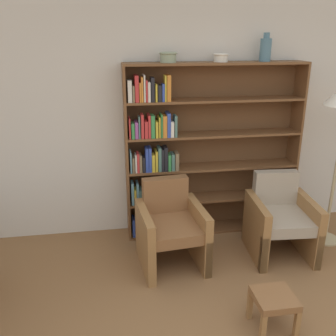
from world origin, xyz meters
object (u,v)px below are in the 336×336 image
bowl_brass (168,57)px  bowl_sage (221,57)px  armchair_cushioned (280,219)px  bookshelf (195,152)px  vase_tall (266,49)px  footstool (274,302)px  armchair_leather (171,228)px

bowl_brass → bowl_sage: (0.57, 0.00, -0.01)m
bowl_sage → armchair_cushioned: 1.85m
bowl_brass → bowl_sage: bearing=0.0°
bookshelf → bowl_sage: size_ratio=12.08×
vase_tall → armchair_cushioned: size_ratio=0.34×
vase_tall → footstool: size_ratio=0.92×
armchair_cushioned → bowl_sage: bearing=-44.5°
armchair_leather → footstool: 1.27m
bookshelf → armchair_cushioned: 1.19m
vase_tall → footstool: 2.58m
bookshelf → footstool: size_ratio=6.23×
armchair_leather → bowl_brass: bearing=-102.2°
vase_tall → bowl_sage: bearing=-180.0°
bookshelf → armchair_leather: 0.97m
bowl_brass → bowl_sage: bowl_brass is taller
bowl_sage → vase_tall: 0.50m
bowl_brass → armchair_leather: 1.78m
vase_tall → armchair_leather: 2.16m
bowl_sage → armchair_cushioned: bearing=-48.7°
armchair_leather → armchair_cushioned: bearing=174.6°
bookshelf → footstool: 1.89m
armchair_leather → bowl_sage: bearing=-140.9°
bowl_sage → footstool: bearing=-89.4°
bookshelf → armchair_cushioned: bearing=-38.9°
vase_tall → bowl_brass: bearing=-180.0°
bowl_brass → armchair_cushioned: (1.12, -0.63, -1.66)m
vase_tall → footstool: vase_tall is taller
vase_tall → armchair_leather: vase_tall is taller
bookshelf → armchair_cushioned: size_ratio=2.33×
armchair_cushioned → bowl_brass: bearing=-25.2°
bookshelf → vase_tall: vase_tall is taller
armchair_cushioned → footstool: armchair_cushioned is taller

